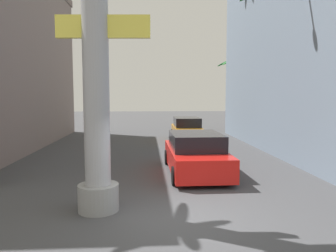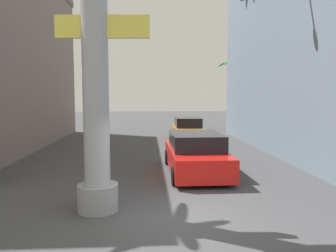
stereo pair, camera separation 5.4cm
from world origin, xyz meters
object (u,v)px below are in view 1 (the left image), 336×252
Objects in this scene: palm_tree_mid_right at (257,51)px; palm_tree_far_right at (232,88)px; street_lamp at (312,57)px; car_far at (187,130)px; neon_sign_pole at (96,46)px; car_lead at (196,154)px.

palm_tree_far_right is at bearing 86.23° from palm_tree_mid_right.
palm_tree_mid_right is at bearing 87.41° from street_lamp.
palm_tree_mid_right reaches higher than palm_tree_far_right.
palm_tree_far_right is (4.82, 7.05, 2.90)m from car_far.
street_lamp is (7.86, 4.42, 0.29)m from neon_sign_pole.
neon_sign_pole reaches higher than street_lamp.
street_lamp is at bearing -92.59° from palm_tree_mid_right.
car_far is (3.90, 12.86, -3.51)m from neon_sign_pole.
palm_tree_far_right is (8.72, 19.91, -0.61)m from neon_sign_pole.
car_lead is 8.91m from car_far.
palm_tree_mid_right reaches higher than car_lead.
car_far is at bearing 115.12° from street_lamp.
car_far is at bearing 168.02° from palm_tree_mid_right.
palm_tree_far_right is (5.58, 15.92, 2.90)m from car_lead.
neon_sign_pole is at bearing -106.86° from car_far.
neon_sign_pole is 14.57m from palm_tree_mid_right.
car_far is 6.67m from palm_tree_mid_right.
street_lamp reaches higher than car_far.
neon_sign_pole reaches higher than car_lead.
car_lead is (-4.71, -0.43, -3.80)m from street_lamp.
palm_tree_far_right reaches higher than car_lead.
street_lamp reaches higher than car_lead.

